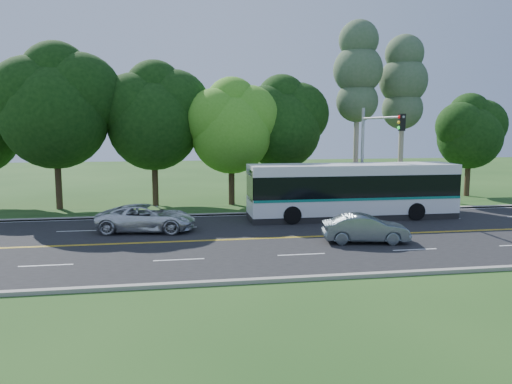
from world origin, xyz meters
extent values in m
plane|color=#204517|center=(0.00, 0.00, 0.00)|extent=(120.00, 120.00, 0.00)
cube|color=black|center=(0.00, 0.00, 0.01)|extent=(60.00, 14.00, 0.02)
cube|color=gray|center=(0.00, 7.15, 0.07)|extent=(60.00, 0.30, 0.15)
cube|color=gray|center=(0.00, -7.15, 0.07)|extent=(60.00, 0.30, 0.15)
cube|color=#204517|center=(0.00, 9.00, 0.05)|extent=(60.00, 4.00, 0.10)
cube|color=gold|center=(0.00, -0.08, 0.02)|extent=(57.00, 0.10, 0.00)
cube|color=gold|center=(0.00, 0.08, 0.02)|extent=(57.00, 0.10, 0.00)
cube|color=silver|center=(-11.50, -3.50, 0.02)|extent=(2.20, 0.12, 0.00)
cube|color=silver|center=(-6.00, -3.50, 0.02)|extent=(2.20, 0.12, 0.00)
cube|color=silver|center=(-0.50, -3.50, 0.02)|extent=(2.20, 0.12, 0.00)
cube|color=silver|center=(5.00, -3.50, 0.02)|extent=(2.20, 0.12, 0.00)
cube|color=silver|center=(-11.50, 3.50, 0.02)|extent=(2.20, 0.12, 0.00)
cube|color=silver|center=(-6.00, 3.50, 0.02)|extent=(2.20, 0.12, 0.00)
cube|color=silver|center=(-0.50, 3.50, 0.02)|extent=(2.20, 0.12, 0.00)
cube|color=silver|center=(5.00, 3.50, 0.02)|extent=(2.20, 0.12, 0.00)
cube|color=silver|center=(10.50, 3.50, 0.02)|extent=(2.20, 0.12, 0.00)
cube|color=silver|center=(0.00, 6.85, 0.02)|extent=(57.00, 0.12, 0.00)
cube|color=silver|center=(0.00, -6.85, 0.02)|extent=(57.00, 0.12, 0.00)
cylinder|color=#2E2014|center=(-14.00, 11.00, 1.98)|extent=(0.44, 0.44, 3.96)
sphere|color=black|center=(-14.00, 11.00, 6.48)|extent=(7.20, 7.20, 7.20)
sphere|color=black|center=(-12.38, 11.30, 7.92)|extent=(5.76, 5.76, 5.76)
sphere|color=black|center=(-15.44, 10.80, 7.74)|extent=(5.40, 5.40, 5.40)
sphere|color=black|center=(-13.90, 11.40, 9.18)|extent=(4.68, 4.68, 4.68)
cylinder|color=#2E2014|center=(-7.50, 12.00, 1.80)|extent=(0.44, 0.44, 3.60)
sphere|color=black|center=(-7.50, 12.00, 5.91)|extent=(6.60, 6.60, 6.60)
sphere|color=black|center=(-6.02, 12.30, 7.23)|extent=(5.28, 5.28, 5.28)
sphere|color=black|center=(-8.82, 11.80, 7.06)|extent=(4.95, 4.95, 4.95)
sphere|color=black|center=(-7.40, 12.40, 8.38)|extent=(4.29, 4.29, 4.29)
cylinder|color=#2E2014|center=(-2.00, 11.00, 1.62)|extent=(0.44, 0.44, 3.24)
sphere|color=#45911E|center=(-2.00, 11.00, 5.27)|extent=(5.80, 5.80, 5.80)
sphere|color=#45911E|center=(-0.69, 11.30, 6.43)|extent=(4.64, 4.64, 4.64)
sphere|color=#45911E|center=(-3.16, 10.80, 6.29)|extent=(4.35, 4.35, 4.35)
sphere|color=#45911E|center=(-1.90, 11.40, 7.45)|extent=(3.77, 3.77, 3.77)
cylinder|color=#2E2014|center=(2.00, 12.50, 1.71)|extent=(0.44, 0.44, 3.42)
sphere|color=black|center=(2.00, 12.50, 5.52)|extent=(6.00, 6.00, 6.00)
sphere|color=black|center=(3.35, 12.80, 6.72)|extent=(4.80, 4.80, 4.80)
sphere|color=black|center=(0.80, 12.30, 6.57)|extent=(4.50, 4.50, 4.50)
sphere|color=black|center=(2.10, 12.90, 7.77)|extent=(3.90, 3.90, 3.90)
cylinder|color=#ABA28A|center=(8.00, 12.50, 4.90)|extent=(0.40, 0.40, 9.80)
sphere|color=#3E5B38|center=(8.00, 12.50, 7.70)|extent=(3.23, 3.23, 3.23)
sphere|color=#3E5B38|center=(8.00, 12.50, 10.08)|extent=(3.80, 3.80, 3.80)
sphere|color=#3E5B38|center=(8.00, 12.50, 12.32)|extent=(3.04, 3.04, 3.04)
cylinder|color=#ABA28A|center=(12.00, 13.00, 4.55)|extent=(0.40, 0.40, 9.10)
sphere|color=#3E5B38|center=(12.00, 13.00, 7.15)|extent=(3.23, 3.23, 3.23)
sphere|color=#3E5B38|center=(12.00, 13.00, 9.36)|extent=(3.80, 3.80, 3.80)
sphere|color=#3E5B38|center=(12.00, 13.00, 11.44)|extent=(3.04, 3.04, 3.04)
cylinder|color=#2E2014|center=(18.00, 13.00, 1.53)|extent=(0.44, 0.44, 3.06)
sphere|color=black|center=(18.00, 13.00, 4.88)|extent=(5.20, 5.20, 5.20)
sphere|color=black|center=(19.17, 13.30, 5.92)|extent=(4.16, 4.16, 4.16)
sphere|color=black|center=(16.96, 12.80, 5.79)|extent=(3.90, 3.90, 3.90)
sphere|color=black|center=(18.10, 13.40, 6.83)|extent=(3.38, 3.38, 3.38)
sphere|color=#A10D37|center=(3.00, 8.20, 0.75)|extent=(1.50, 1.50, 1.50)
sphere|color=#A10D37|center=(4.00, 8.20, 0.75)|extent=(1.50, 1.50, 1.50)
sphere|color=#A10D37|center=(5.00, 8.20, 0.75)|extent=(1.50, 1.50, 1.50)
sphere|color=#A10D37|center=(6.00, 8.20, 0.75)|extent=(1.50, 1.50, 1.50)
sphere|color=#A10D37|center=(7.00, 8.20, 0.75)|extent=(1.50, 1.50, 1.50)
sphere|color=#A10D37|center=(8.00, 8.20, 0.75)|extent=(1.50, 1.50, 1.50)
sphere|color=#A10D37|center=(9.00, 8.20, 0.75)|extent=(1.50, 1.50, 1.50)
sphere|color=#A10D37|center=(10.00, 8.20, 0.75)|extent=(1.50, 1.50, 1.50)
sphere|color=#A10D37|center=(11.00, 8.20, 0.75)|extent=(1.50, 1.50, 1.50)
cube|color=olive|center=(10.00, 7.40, 0.20)|extent=(3.50, 1.40, 0.40)
cylinder|color=#999BA1|center=(6.50, 7.30, 3.50)|extent=(0.20, 0.20, 7.00)
cylinder|color=#999BA1|center=(6.50, 4.30, 6.30)|extent=(0.14, 6.00, 0.14)
cube|color=black|center=(6.50, 1.50, 6.00)|extent=(0.32, 0.28, 0.95)
sphere|color=red|center=(6.33, 1.50, 6.30)|extent=(0.18, 0.18, 0.18)
sphere|color=yellow|center=(6.33, 1.50, 6.00)|extent=(0.18, 0.18, 0.18)
sphere|color=#19D833|center=(6.33, 1.50, 5.70)|extent=(0.18, 0.18, 0.18)
cube|color=white|center=(4.91, 4.72, 0.94)|extent=(13.08, 2.82, 1.08)
cube|color=black|center=(4.91, 4.72, 2.16)|extent=(13.02, 2.86, 1.35)
cube|color=white|center=(4.91, 4.72, 3.14)|extent=(13.08, 2.82, 0.61)
cube|color=#0D796A|center=(4.91, 4.72, 1.42)|extent=(13.02, 2.87, 0.15)
cube|color=black|center=(-1.60, 4.74, 2.26)|extent=(0.07, 2.56, 1.86)
cube|color=#19E54C|center=(-1.59, 4.74, 3.31)|extent=(0.06, 1.67, 0.24)
cube|color=black|center=(4.91, 4.72, 0.21)|extent=(13.08, 2.71, 0.38)
cylinder|color=black|center=(0.72, 3.44, 0.56)|extent=(1.09, 0.31, 1.09)
cylinder|color=black|center=(0.73, 6.04, 0.56)|extent=(1.09, 0.31, 1.09)
cylinder|color=black|center=(8.56, 3.41, 0.56)|extent=(1.09, 0.31, 1.09)
cylinder|color=black|center=(8.57, 6.01, 0.56)|extent=(1.09, 0.31, 1.09)
imported|color=slate|center=(3.24, -1.71, 0.72)|extent=(4.43, 2.17, 1.40)
imported|color=silver|center=(-7.68, 2.82, 0.76)|extent=(5.66, 3.23, 1.49)
camera|label=1|loc=(-6.13, -24.89, 5.79)|focal=35.00mm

